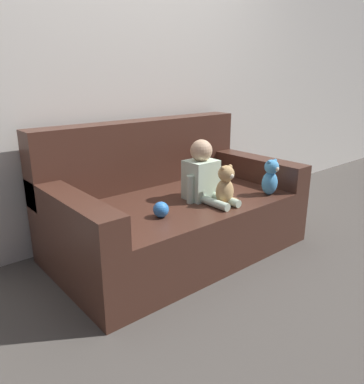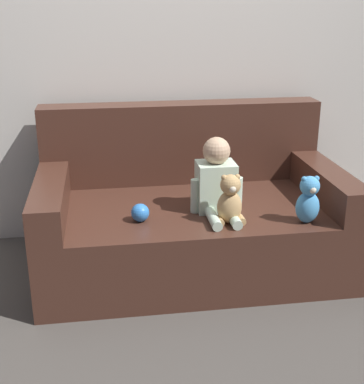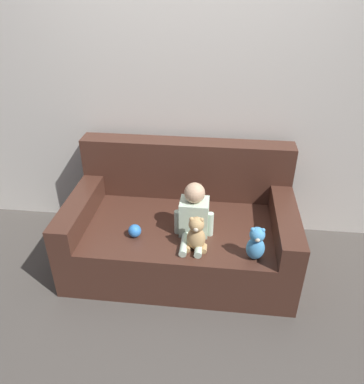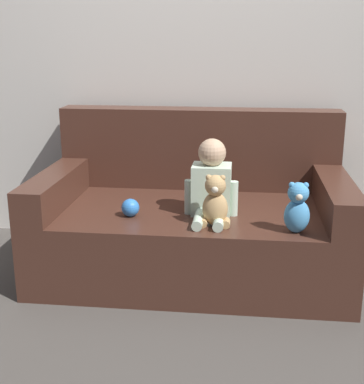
% 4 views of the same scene
% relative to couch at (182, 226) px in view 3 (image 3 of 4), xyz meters
% --- Properties ---
extents(ground_plane, '(12.00, 12.00, 0.00)m').
position_rel_couch_xyz_m(ground_plane, '(0.00, -0.07, -0.29)').
color(ground_plane, '#4C4742').
extents(wall_back, '(8.00, 0.05, 2.60)m').
position_rel_couch_xyz_m(wall_back, '(0.00, 0.49, 1.01)').
color(wall_back, silver).
rests_on(wall_back, ground_plane).
extents(couch, '(1.64, 0.95, 0.85)m').
position_rel_couch_xyz_m(couch, '(0.00, 0.00, 0.00)').
color(couch, '#47281E').
rests_on(couch, ground_plane).
extents(person_baby, '(0.27, 0.37, 0.39)m').
position_rel_couch_xyz_m(person_baby, '(0.11, -0.20, 0.25)').
color(person_baby, silver).
rests_on(person_baby, couch).
extents(teddy_bear_brown, '(0.15, 0.12, 0.25)m').
position_rel_couch_xyz_m(teddy_bear_brown, '(0.14, -0.37, 0.22)').
color(teddy_bear_brown, tan).
rests_on(teddy_bear_brown, couch).
extents(plush_toy_side, '(0.12, 0.11, 0.24)m').
position_rel_couch_xyz_m(plush_toy_side, '(0.52, -0.42, 0.22)').
color(plush_toy_side, '#4C9EDB').
rests_on(plush_toy_side, couch).
extents(toy_ball, '(0.09, 0.09, 0.09)m').
position_rel_couch_xyz_m(toy_ball, '(-0.30, -0.28, 0.14)').
color(toy_ball, '#337FDB').
rests_on(toy_ball, couch).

